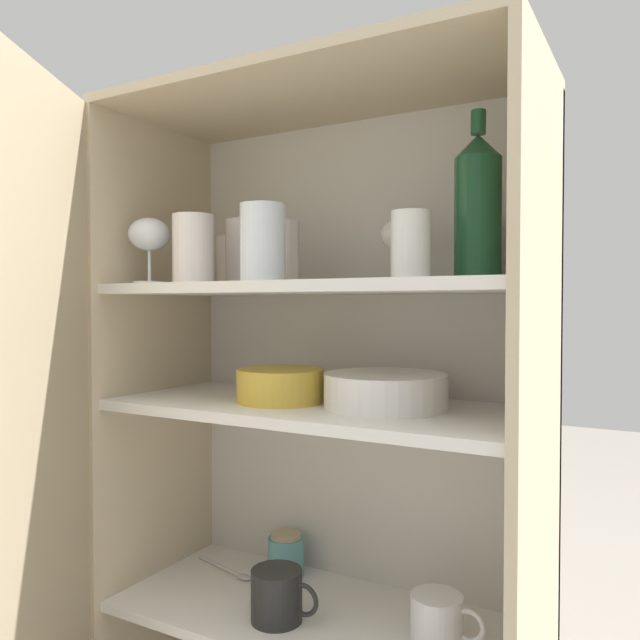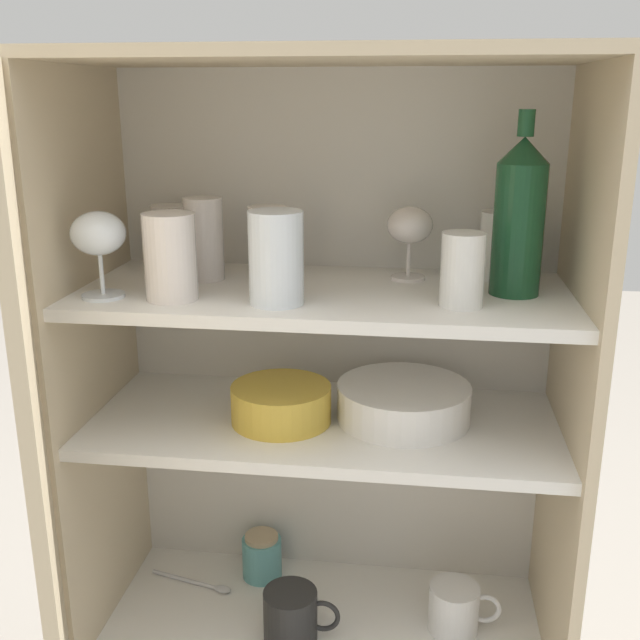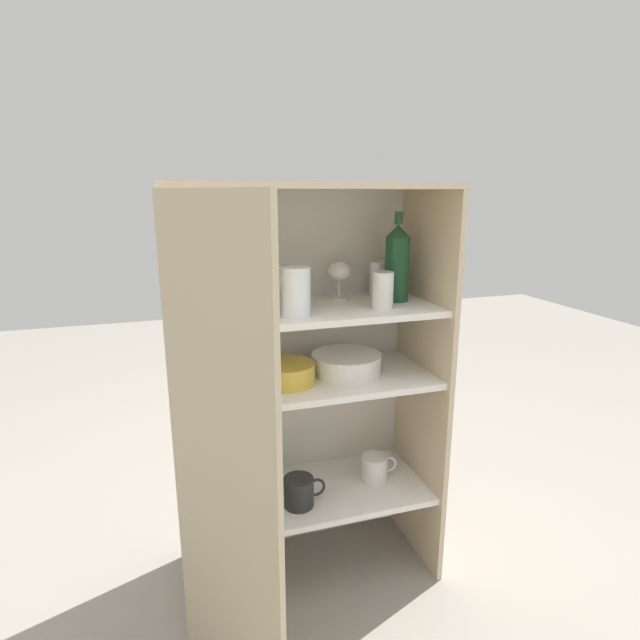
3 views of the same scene
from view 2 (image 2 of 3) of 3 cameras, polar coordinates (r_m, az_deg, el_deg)
name	(u,v)px [view 2 (image 2 of 3)]	position (r m, az deg, el deg)	size (l,w,h in m)	color
cupboard_back_panel	(335,410)	(1.48, 1.19, -6.89)	(0.83, 0.02, 1.28)	silver
cupboard_side_left	(102,438)	(1.43, -16.28, -8.65)	(0.02, 0.38, 1.28)	#CCB793
cupboard_side_right	(564,467)	(1.34, 18.06, -10.62)	(0.02, 0.38, 1.28)	#CCB793
cupboard_top_panel	(324,56)	(1.18, 0.31, 19.47)	(0.83, 0.38, 0.02)	#CCB793
shelf_board_lower	(323,622)	(1.51, 0.24, -22.00)	(0.79, 0.35, 0.02)	white
shelf_board_middle	(323,424)	(1.30, 0.26, -7.94)	(0.79, 0.35, 0.02)	white
shelf_board_upper	(324,295)	(1.22, 0.28, 1.89)	(0.79, 0.35, 0.02)	white
cupboard_door	(50,565)	(1.10, -19.87, -17.15)	(0.21, 0.37, 1.28)	tan
tumbler_glass_0	(171,237)	(1.38, -11.31, 6.22)	(0.07, 0.07, 0.11)	silver
tumbler_glass_1	(268,245)	(1.26, -4.00, 5.74)	(0.07, 0.07, 0.13)	silver
tumbler_glass_2	(276,258)	(1.12, -3.36, 4.75)	(0.08, 0.08, 0.14)	white
tumbler_glass_3	(170,257)	(1.17, -11.34, 4.74)	(0.08, 0.08, 0.13)	silver
tumbler_glass_4	(204,239)	(1.29, -8.82, 6.12)	(0.07, 0.07, 0.14)	silver
tumbler_glass_5	(498,246)	(1.31, 13.40, 5.52)	(0.06, 0.06, 0.12)	white
tumbler_glass_6	(463,270)	(1.13, 10.81, 3.77)	(0.07, 0.07, 0.11)	white
wine_glass_0	(98,237)	(1.20, -16.53, 6.09)	(0.08, 0.08, 0.13)	white
wine_glass_1	(410,228)	(1.28, 6.85, 6.98)	(0.08, 0.08, 0.13)	silver
wine_bottle	(519,216)	(1.20, 14.94, 7.67)	(0.08, 0.08, 0.28)	#194728
plate_stack_white	(404,402)	(1.29, 6.38, -6.25)	(0.23, 0.23, 0.06)	white
mixing_bowl_large	(281,402)	(1.27, -2.98, -6.25)	(0.17, 0.17, 0.06)	gold
coffee_mug_primary	(292,615)	(1.43, -2.18, -21.57)	(0.14, 0.10, 0.10)	black
coffee_mug_extra_1	(455,608)	(1.47, 10.25, -20.78)	(0.13, 0.09, 0.09)	white
storage_jar	(262,556)	(1.59, -4.45, -17.48)	(0.08, 0.08, 0.09)	#5BA3A8
serving_spoon	(198,583)	(1.60, -9.26, -19.18)	(0.18, 0.06, 0.01)	silver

